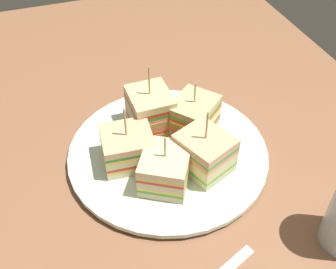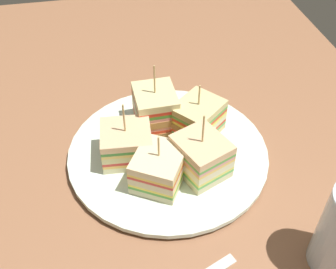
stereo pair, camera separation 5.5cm
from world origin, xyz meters
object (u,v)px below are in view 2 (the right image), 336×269
sandwich_wedge_0 (127,143)px  sandwich_wedge_1 (159,168)px  sandwich_wedge_4 (155,109)px  sandwich_wedge_2 (201,156)px  sandwich_wedge_3 (198,119)px  plate (168,153)px  chip_pile (166,155)px

sandwich_wedge_0 → sandwich_wedge_1: (5.27, 3.48, -0.00)cm
sandwich_wedge_0 → sandwich_wedge_4: (-5.55, 4.91, 0.63)cm
sandwich_wedge_1 → sandwich_wedge_4: (-10.82, 1.43, 0.64)cm
sandwich_wedge_2 → sandwich_wedge_3: 7.50cm
sandwich_wedge_1 → sandwich_wedge_2: size_ratio=0.91×
sandwich_wedge_0 → sandwich_wedge_3: bearing=19.4°
sandwich_wedge_4 → sandwich_wedge_1: bearing=-9.0°
sandwich_wedge_0 → sandwich_wedge_2: size_ratio=0.95×
plate → sandwich_wedge_3: size_ratio=3.23×
chip_pile → sandwich_wedge_3: bearing=129.3°
sandwich_wedge_1 → sandwich_wedge_3: bearing=-10.7°
sandwich_wedge_0 → plate: bearing=3.9°
plate → sandwich_wedge_4: bearing=-172.4°
sandwich_wedge_3 → chip_pile: sandwich_wedge_3 is taller
sandwich_wedge_1 → chip_pile: bearing=6.8°
sandwich_wedge_0 → chip_pile: bearing=-13.8°
sandwich_wedge_0 → sandwich_wedge_3: 10.90cm
plate → sandwich_wedge_0: 6.33cm
sandwich_wedge_2 → sandwich_wedge_3: size_ratio=1.10×
sandwich_wedge_4 → chip_pile: sandwich_wedge_4 is taller
sandwich_wedge_2 → sandwich_wedge_3: sandwich_wedge_2 is taller
sandwich_wedge_4 → plate: bearing=6.1°
sandwich_wedge_4 → sandwich_wedge_0: bearing=-42.9°
sandwich_wedge_2 → chip_pile: (-2.88, -4.03, -1.88)cm
sandwich_wedge_3 → chip_pile: bearing=-1.0°
chip_pile → sandwich_wedge_1: bearing=-23.6°
sandwich_wedge_2 → sandwich_wedge_4: 10.93cm
sandwich_wedge_0 → sandwich_wedge_1: bearing=-52.1°
chip_pile → plate: bearing=159.6°
sandwich_wedge_3 → sandwich_wedge_4: size_ratio=0.83×
sandwich_wedge_2 → chip_pile: bearing=31.3°
plate → sandwich_wedge_2: (4.49, 3.43, 3.16)cm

